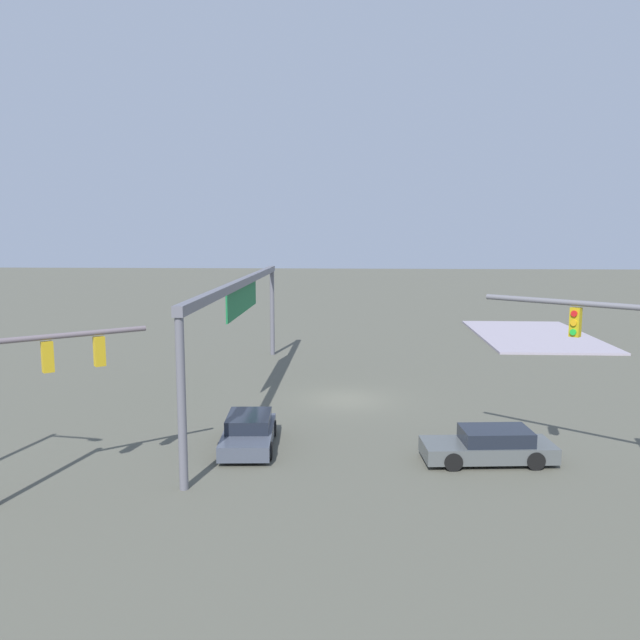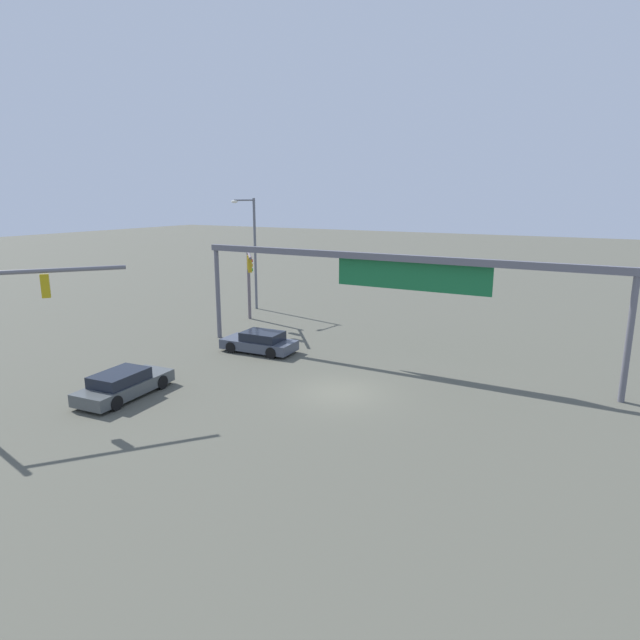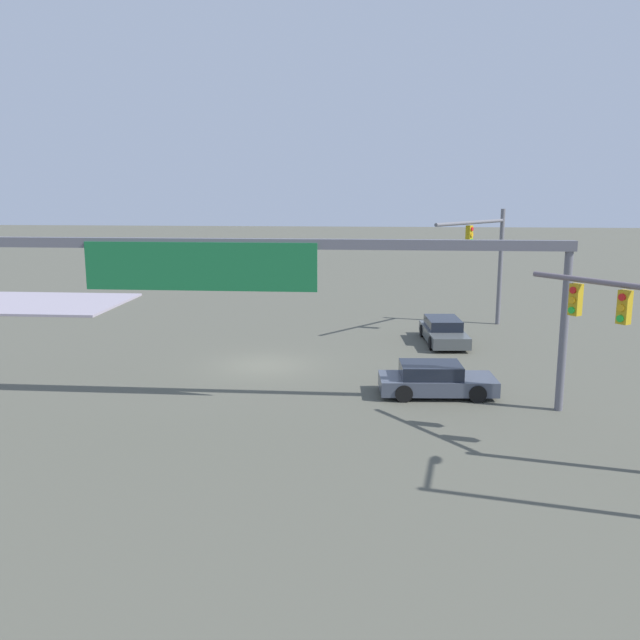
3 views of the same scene
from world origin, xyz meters
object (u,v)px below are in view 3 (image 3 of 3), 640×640
Objects in this scene: sedan_car_approaching at (435,380)px; sedan_car_waiting_far at (443,331)px; traffic_signal_near_corner at (488,250)px; traffic_signal_opposite_side at (637,333)px.

sedan_car_approaching is 8.88m from sedan_car_waiting_far.
sedan_car_waiting_far is (2.61, 3.85, -3.74)m from traffic_signal_near_corner.
sedan_car_waiting_far is at bearing 78.80° from sedan_car_approaching.
traffic_signal_near_corner reaches higher than sedan_car_approaching.
traffic_signal_opposite_side is (-1.15, 18.36, -0.62)m from traffic_signal_near_corner.
traffic_signal_near_corner is at bearing 140.90° from sedan_car_waiting_far.
traffic_signal_opposite_side reaches higher than sedan_car_approaching.
sedan_car_approaching is at bearing -12.28° from sedan_car_waiting_far.
traffic_signal_opposite_side is at bearing 41.89° from traffic_signal_near_corner.
sedan_car_approaching and sedan_car_waiting_far have the same top height.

